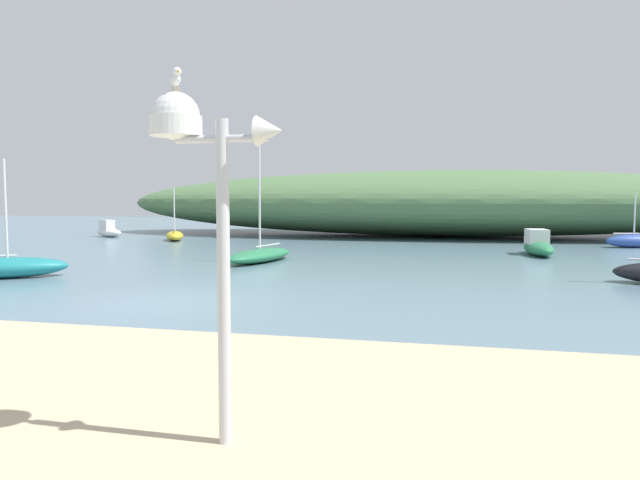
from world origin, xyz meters
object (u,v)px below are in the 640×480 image
at_px(seagull_on_radar, 175,78).
at_px(motorboat_west_reach, 109,231).
at_px(sailboat_off_point, 175,236).
at_px(sailboat_east_reach, 260,255).
at_px(sailboat_by_sandbar, 634,241).
at_px(mast_structure, 196,158).
at_px(sailboat_outer_mooring, 8,267).
at_px(motorboat_mid_channel, 538,246).

bearing_deg(seagull_on_radar, motorboat_west_reach, 124.25).
distance_m(sailboat_off_point, sailboat_east_reach, 13.29).
bearing_deg(seagull_on_radar, sailboat_by_sandbar, 66.79).
bearing_deg(seagull_on_radar, sailboat_east_reach, 106.40).
height_order(mast_structure, sailboat_outer_mooring, sailboat_outer_mooring).
height_order(sailboat_outer_mooring, sailboat_by_sandbar, sailboat_outer_mooring).
bearing_deg(motorboat_mid_channel, sailboat_east_reach, -154.18).
bearing_deg(seagull_on_radar, motorboat_mid_channel, 74.03).
bearing_deg(sailboat_outer_mooring, sailboat_off_point, 98.98).
bearing_deg(sailboat_outer_mooring, sailboat_east_reach, 44.38).
bearing_deg(sailboat_by_sandbar, mast_structure, -112.88).
relative_size(mast_structure, seagull_on_radar, 13.06).
distance_m(seagull_on_radar, sailboat_east_reach, 17.41).
distance_m(motorboat_west_reach, motorboat_mid_channel, 26.33).
relative_size(seagull_on_radar, sailboat_by_sandbar, 0.08).
xyz_separation_m(sailboat_outer_mooring, sailboat_by_sandbar, (22.60, 16.61, 0.01)).
distance_m(mast_structure, sailboat_east_reach, 17.33).
xyz_separation_m(mast_structure, motorboat_west_reach, (-19.46, 28.30, -2.44)).
distance_m(sailboat_outer_mooring, sailboat_by_sandbar, 28.04).
relative_size(motorboat_west_reach, motorboat_mid_channel, 0.69).
distance_m(mast_structure, seagull_on_radar, 0.75).
distance_m(sailboat_off_point, motorboat_mid_channel, 20.36).
relative_size(seagull_on_radar, motorboat_mid_channel, 0.07).
bearing_deg(motorboat_west_reach, sailboat_off_point, -18.69).
bearing_deg(sailboat_east_reach, mast_structure, -72.99).
height_order(seagull_on_radar, sailboat_by_sandbar, seagull_on_radar).
bearing_deg(sailboat_outer_mooring, motorboat_west_reach, 114.54).
height_order(sailboat_outer_mooring, motorboat_mid_channel, sailboat_outer_mooring).
xyz_separation_m(mast_structure, sailboat_east_reach, (-5.01, 16.39, -2.56)).
relative_size(mast_structure, motorboat_mid_channel, 0.88).
bearing_deg(sailboat_by_sandbar, sailboat_off_point, -178.79).
distance_m(seagull_on_radar, sailboat_off_point, 29.86).
bearing_deg(seagull_on_radar, sailboat_outer_mooring, 137.00).
bearing_deg(sailboat_by_sandbar, motorboat_west_reach, 177.42).
distance_m(sailboat_outer_mooring, motorboat_mid_channel, 20.73).
relative_size(sailboat_outer_mooring, motorboat_west_reach, 1.46).
height_order(mast_structure, sailboat_east_reach, sailboat_east_reach).
height_order(sailboat_off_point, sailboat_by_sandbar, sailboat_off_point).
bearing_deg(mast_structure, seagull_on_radar, -176.65).
height_order(sailboat_east_reach, motorboat_west_reach, sailboat_east_reach).
bearing_deg(motorboat_west_reach, motorboat_mid_channel, -14.42).
xyz_separation_m(mast_structure, seagull_on_radar, (-0.19, -0.01, 0.72)).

